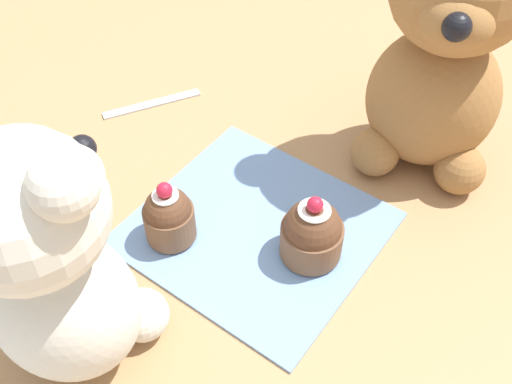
{
  "coord_description": "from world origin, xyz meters",
  "views": [
    {
      "loc": [
        -0.22,
        0.3,
        0.47
      ],
      "look_at": [
        0.0,
        0.0,
        0.06
      ],
      "focal_mm": 42.0,
      "sensor_mm": 36.0,
      "label": 1
    }
  ],
  "objects_px": {
    "cupcake_near_tan_bear": "(312,233)",
    "teaspoon": "(152,103)",
    "teddy_bear_tan": "(446,47)",
    "teddy_bear_cream": "(52,264)",
    "cupcake_near_cream_bear": "(169,216)"
  },
  "relations": [
    {
      "from": "cupcake_near_tan_bear",
      "to": "teaspoon",
      "type": "distance_m",
      "value": 0.29
    },
    {
      "from": "teddy_bear_tan",
      "to": "cupcake_near_tan_bear",
      "type": "height_order",
      "value": "teddy_bear_tan"
    },
    {
      "from": "teddy_bear_cream",
      "to": "cupcake_near_cream_bear",
      "type": "distance_m",
      "value": 0.15
    },
    {
      "from": "teddy_bear_tan",
      "to": "cupcake_near_cream_bear",
      "type": "height_order",
      "value": "teddy_bear_tan"
    },
    {
      "from": "teddy_bear_tan",
      "to": "cupcake_near_cream_bear",
      "type": "distance_m",
      "value": 0.31
    },
    {
      "from": "teddy_bear_tan",
      "to": "teaspoon",
      "type": "relative_size",
      "value": 2.35
    },
    {
      "from": "cupcake_near_cream_bear",
      "to": "teddy_bear_cream",
      "type": "bearing_deg",
      "value": 97.61
    },
    {
      "from": "teddy_bear_cream",
      "to": "teddy_bear_tan",
      "type": "xyz_separation_m",
      "value": [
        -0.12,
        -0.38,
        0.02
      ]
    },
    {
      "from": "cupcake_near_tan_bear",
      "to": "teaspoon",
      "type": "relative_size",
      "value": 0.62
    },
    {
      "from": "cupcake_near_cream_bear",
      "to": "teddy_bear_tan",
      "type": "bearing_deg",
      "value": -119.57
    },
    {
      "from": "teddy_bear_cream",
      "to": "teaspoon",
      "type": "distance_m",
      "value": 0.34
    },
    {
      "from": "teddy_bear_tan",
      "to": "teddy_bear_cream",
      "type": "bearing_deg",
      "value": -126.96
    },
    {
      "from": "cupcake_near_cream_bear",
      "to": "teaspoon",
      "type": "distance_m",
      "value": 0.21
    },
    {
      "from": "teddy_bear_cream",
      "to": "cupcake_near_tan_bear",
      "type": "bearing_deg",
      "value": -130.17
    },
    {
      "from": "cupcake_near_cream_bear",
      "to": "teaspoon",
      "type": "relative_size",
      "value": 0.59
    }
  ]
}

